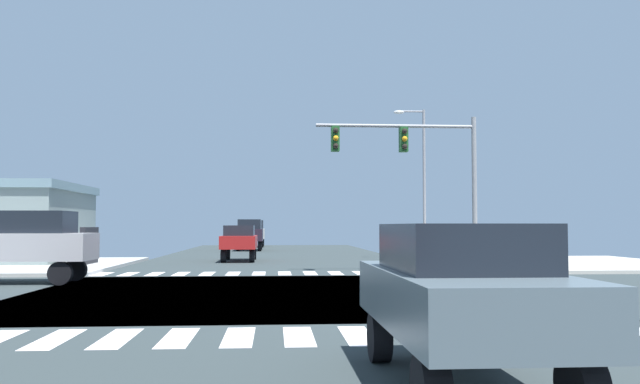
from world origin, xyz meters
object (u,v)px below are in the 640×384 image
suv_nearside_1 (19,240)px  pickup_crossing_1 (253,232)px  sedan_queued_1 (461,290)px  suv_trailing_2 (250,232)px  street_lamp (420,170)px  traffic_signal_mast (412,157)px  sedan_leading_2 (239,240)px

suv_nearside_1 → pickup_crossing_1: bearing=169.9°
pickup_crossing_1 → sedan_queued_1: 50.77m
pickup_crossing_1 → suv_trailing_2: (0.00, -8.35, 0.10)m
street_lamp → sedan_queued_1: (-5.91, -28.13, -3.84)m
traffic_signal_mast → suv_trailing_2: (-7.39, 23.91, -3.25)m
suv_nearside_1 → sedan_leading_2: size_ratio=1.07×
sedan_leading_2 → suv_trailing_2: suv_trailing_2 is taller
pickup_crossing_1 → sedan_leading_2: 23.27m
traffic_signal_mast → pickup_crossing_1: (-7.39, 32.25, -3.35)m
sedan_queued_1 → suv_nearside_1: bearing=125.9°
pickup_crossing_1 → sedan_leading_2: pickup_crossing_1 is taller
traffic_signal_mast → street_lamp: size_ratio=0.79×
sedan_leading_2 → street_lamp: bearing=-175.4°
suv_trailing_2 → sedan_queued_1: bearing=95.4°
sedan_leading_2 → suv_trailing_2: (0.00, 14.93, 0.28)m
sedan_queued_1 → sedan_leading_2: bearing=98.3°
sedan_leading_2 → sedan_queued_1: bearing=98.3°
street_lamp → suv_nearside_1: street_lamp is taller
suv_nearside_1 → sedan_queued_1: (10.43, -14.38, -0.28)m
traffic_signal_mast → street_lamp: (2.53, 9.77, 0.32)m
street_lamp → traffic_signal_mast: bearing=-104.5°
traffic_signal_mast → sedan_leading_2: traffic_signal_mast is taller
sedan_queued_1 → suv_trailing_2: 42.45m
street_lamp → pickup_crossing_1: (-9.91, 22.48, -3.67)m
sedan_leading_2 → suv_trailing_2: 14.93m
traffic_signal_mast → suv_nearside_1: bearing=-164.0°
traffic_signal_mast → suv_nearside_1: size_ratio=1.42×
sedan_queued_1 → suv_trailing_2: bearing=95.4°
traffic_signal_mast → pickup_crossing_1: size_ratio=1.28×
sedan_queued_1 → suv_trailing_2: size_ratio=0.93×
suv_trailing_2 → sedan_leading_2: bearing=90.0°
street_lamp → sedan_leading_2: size_ratio=1.94×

